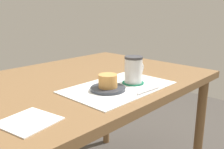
{
  "coord_description": "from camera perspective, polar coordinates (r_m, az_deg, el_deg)",
  "views": [
    {
      "loc": [
        -0.7,
        -0.9,
        1.05
      ],
      "look_at": [
        0.06,
        -0.19,
        0.77
      ],
      "focal_mm": 40.0,
      "sensor_mm": 36.0,
      "label": 1
    }
  ],
  "objects": [
    {
      "name": "pastry_plate",
      "position": [
        1.02,
        -0.94,
        -3.23
      ],
      "size": [
        0.14,
        0.14,
        0.01
      ],
      "primitive_type": "cylinder",
      "color": "#333842",
      "rests_on": "placemat"
    },
    {
      "name": "coffee_mug",
      "position": [
        1.1,
        4.99,
        1.18
      ],
      "size": [
        0.11,
        0.08,
        0.12
      ],
      "color": "white",
      "rests_on": "coffee_coaster"
    },
    {
      "name": "placemat",
      "position": [
        1.06,
        1.57,
        -2.89
      ],
      "size": [
        0.46,
        0.29,
        0.0
      ],
      "primitive_type": "cube",
      "color": "white",
      "rests_on": "dining_table"
    },
    {
      "name": "coffee_coaster",
      "position": [
        1.11,
        4.84,
        -1.87
      ],
      "size": [
        0.1,
        0.1,
        0.0
      ],
      "primitive_type": "cylinder",
      "color": "#196B4C",
      "rests_on": "placemat"
    },
    {
      "name": "paper_napkin",
      "position": [
        0.79,
        -18.48,
        -10.1
      ],
      "size": [
        0.17,
        0.17,
        0.0
      ],
      "primitive_type": "cube",
      "rotation": [
        0.0,
        0.0,
        0.17
      ],
      "color": "white",
      "rests_on": "dining_table"
    },
    {
      "name": "pastry",
      "position": [
        1.01,
        -0.94,
        -1.47
      ],
      "size": [
        0.08,
        0.08,
        0.05
      ],
      "primitive_type": "cylinder",
      "color": "tan",
      "rests_on": "pastry_plate"
    },
    {
      "name": "dining_table",
      "position": [
        1.21,
        -8.47,
        -4.46
      ],
      "size": [
        1.29,
        0.86,
        0.72
      ],
      "color": "brown",
      "rests_on": "ground_plane"
    },
    {
      "name": "teaspoon",
      "position": [
        1.01,
        8.31,
        -3.65
      ],
      "size": [
        0.13,
        0.02,
        0.01
      ],
      "primitive_type": "cylinder",
      "rotation": [
        0.0,
        1.57,
        -0.08
      ],
      "color": "silver",
      "rests_on": "placemat"
    }
  ]
}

